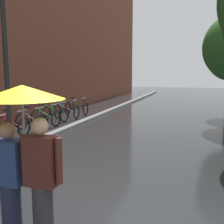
% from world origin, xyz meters
% --- Properties ---
extents(kerb_strip, '(0.30, 36.00, 0.12)m').
position_xyz_m(kerb_strip, '(-3.20, 10.00, 0.06)').
color(kerb_strip, slate).
rests_on(kerb_strip, ground).
extents(parked_bicycle_2, '(1.10, 0.72, 0.96)m').
position_xyz_m(parked_bicycle_2, '(-4.55, 4.72, 0.38)').
color(parked_bicycle_2, black).
rests_on(parked_bicycle_2, ground).
extents(parked_bicycle_3, '(1.17, 0.85, 0.96)m').
position_xyz_m(parked_bicycle_3, '(-4.41, 5.70, 0.38)').
color(parked_bicycle_3, black).
rests_on(parked_bicycle_3, ground).
extents(parked_bicycle_4, '(1.12, 0.76, 0.96)m').
position_xyz_m(parked_bicycle_4, '(-4.41, 6.71, 0.38)').
color(parked_bicycle_4, black).
rests_on(parked_bicycle_4, ground).
extents(parked_bicycle_5, '(1.13, 0.79, 0.96)m').
position_xyz_m(parked_bicycle_5, '(-4.55, 7.72, 0.38)').
color(parked_bicycle_5, black).
rests_on(parked_bicycle_5, ground).
extents(parked_bicycle_6, '(1.12, 0.76, 0.96)m').
position_xyz_m(parked_bicycle_6, '(-4.42, 8.62, 0.38)').
color(parked_bicycle_6, black).
rests_on(parked_bicycle_6, ground).
extents(parked_bicycle_7, '(1.12, 0.76, 0.96)m').
position_xyz_m(parked_bicycle_7, '(-4.44, 9.73, 0.38)').
color(parked_bicycle_7, black).
rests_on(parked_bicycle_7, ground).
extents(couple_under_umbrella, '(1.08, 1.05, 2.10)m').
position_xyz_m(couple_under_umbrella, '(-0.28, -0.23, 1.36)').
color(couple_under_umbrella, '#1E233D').
rests_on(couple_under_umbrella, ground).
extents(street_lamp_post, '(0.24, 0.24, 4.46)m').
position_xyz_m(street_lamp_post, '(-2.60, 2.29, 2.60)').
color(street_lamp_post, black).
rests_on(street_lamp_post, ground).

